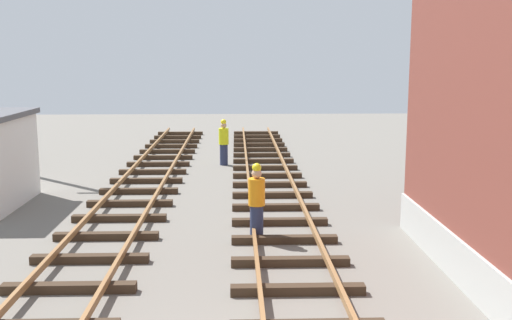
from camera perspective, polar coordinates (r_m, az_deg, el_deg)
name	(u,v)px	position (r m, az deg, el deg)	size (l,w,h in m)	color
track_worker_foreground	(224,142)	(24.64, -3.05, 1.67)	(0.40, 0.40, 1.87)	#262D4C
track_worker_distant	(257,202)	(14.53, 0.06, -3.95)	(0.40, 0.40, 1.87)	#262D4C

